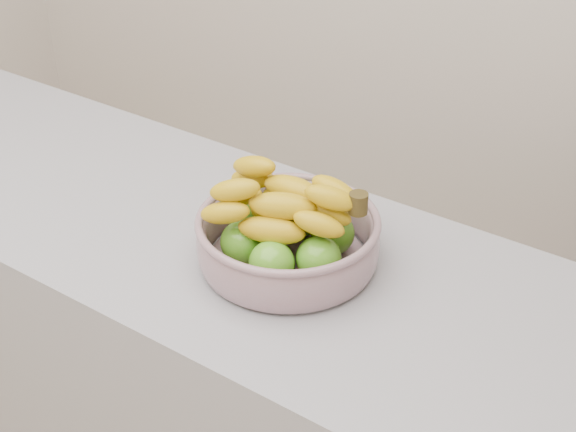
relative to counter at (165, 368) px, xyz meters
name	(u,v)px	position (x,y,z in m)	size (l,w,h in m)	color
counter	(165,368)	(0.00, 0.00, 0.00)	(2.00, 0.60, 0.90)	gray
fruit_bowl	(288,235)	(0.35, 0.00, 0.51)	(0.33, 0.33, 0.17)	#9EABBE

